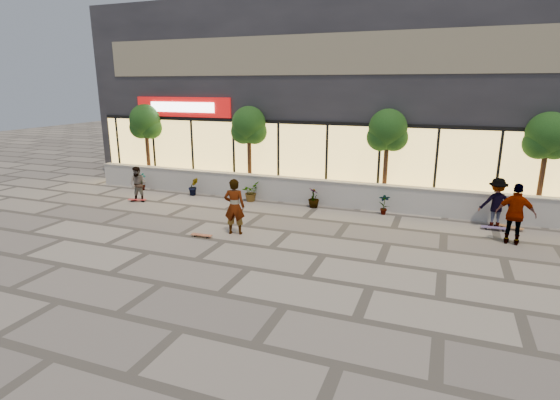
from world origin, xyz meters
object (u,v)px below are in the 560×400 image
(skater_left, at_px, (138,185))
(skateboard_center, at_px, (202,235))
(skater_center, at_px, (234,207))
(skateboard_right_near, at_px, (510,227))
(tree_midwest, at_px, (249,128))
(skateboard_left, at_px, (137,200))
(tree_west, at_px, (146,124))
(skateboard_right_far, at_px, (494,228))
(tree_east, at_px, (548,139))
(skater_right_far, at_px, (496,203))
(tree_mideast, at_px, (388,133))
(skater_right_near, at_px, (516,214))

(skater_left, height_order, skateboard_center, skater_left)
(skater_center, bearing_deg, skateboard_right_near, -170.48)
(tree_midwest, bearing_deg, skateboard_left, -141.96)
(skateboard_right_near, bearing_deg, tree_west, -165.53)
(tree_west, height_order, skateboard_right_far, tree_west)
(skater_center, height_order, skater_left, skater_center)
(tree_west, height_order, skater_left, tree_west)
(tree_east, xyz_separation_m, skateboard_right_far, (-1.50, -1.80, -2.90))
(tree_midwest, distance_m, skater_right_far, 10.32)
(tree_west, bearing_deg, tree_midwest, 0.00)
(tree_mideast, xyz_separation_m, tree_east, (5.50, 0.00, 0.00))
(tree_midwest, height_order, skater_right_near, tree_midwest)
(tree_mideast, relative_size, skateboard_right_far, 4.56)
(tree_midwest, distance_m, tree_east, 11.50)
(skateboard_right_near, bearing_deg, skater_right_near, -74.21)
(tree_midwest, relative_size, tree_mideast, 1.00)
(skater_center, xyz_separation_m, skateboard_right_far, (8.12, 3.47, -0.85))
(tree_east, height_order, skater_left, tree_east)
(skateboard_right_near, bearing_deg, skater_left, -153.82)
(tree_east, distance_m, skateboard_right_near, 3.41)
(tree_midwest, bearing_deg, skater_left, -140.37)
(skater_right_near, distance_m, skateboard_center, 9.86)
(skateboard_left, bearing_deg, skater_center, -39.13)
(tree_mideast, relative_size, skateboard_center, 5.42)
(tree_west, bearing_deg, skater_right_far, -5.16)
(skateboard_left, bearing_deg, skater_left, -33.49)
(tree_mideast, relative_size, skateboard_right_near, 4.47)
(skater_center, relative_size, skateboard_center, 2.59)
(skater_right_near, relative_size, skater_right_far, 1.11)
(tree_east, relative_size, skater_right_far, 2.25)
(skater_left, distance_m, skateboard_right_far, 13.80)
(skateboard_right_far, bearing_deg, skater_right_far, 88.95)
(skateboard_right_near, bearing_deg, skateboard_left, -154.07)
(tree_west, height_order, skateboard_left, tree_west)
(tree_west, distance_m, tree_east, 17.00)
(tree_midwest, bearing_deg, skateboard_center, -80.35)
(tree_east, xyz_separation_m, skater_right_far, (-1.50, -1.40, -2.12))
(tree_west, distance_m, skater_left, 4.20)
(skater_right_far, relative_size, skateboard_left, 2.23)
(skateboard_center, distance_m, skateboard_right_near, 10.49)
(tree_east, xyz_separation_m, skateboard_left, (-15.38, -3.04, -2.91))
(skater_right_near, bearing_deg, tree_midwest, -6.59)
(skater_right_far, bearing_deg, skater_center, 10.23)
(tree_mideast, bearing_deg, skater_left, -162.40)
(tree_midwest, xyz_separation_m, tree_mideast, (6.00, 0.00, 0.00))
(skater_left, bearing_deg, skater_center, -32.48)
(tree_mideast, height_order, skateboard_right_near, tree_mideast)
(tree_east, bearing_deg, skateboard_right_near, -123.69)
(skateboard_center, distance_m, skateboard_left, 5.72)
(skateboard_right_far, bearing_deg, tree_mideast, 154.76)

